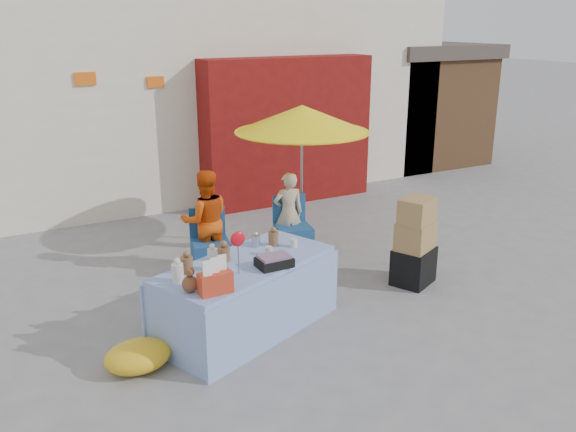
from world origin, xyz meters
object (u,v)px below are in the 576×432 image
chair_right (293,239)px  umbrella (302,119)px  box_stack (415,245)px  vendor_beige (288,213)px  chair_left (211,254)px  market_table (246,295)px  vendor_orange (206,221)px

chair_right → umbrella: umbrella is taller
chair_right → box_stack: box_stack is taller
vendor_beige → chair_left: bearing=18.1°
market_table → chair_right: market_table is taller
chair_left → market_table: bearing=-86.8°
chair_right → vendor_beige: 0.37m
chair_left → chair_right: bearing=11.9°
chair_left → umbrella: size_ratio=0.41×
market_table → umbrella: size_ratio=1.08×
market_table → box_stack: (2.39, 0.09, 0.12)m
vendor_beige → umbrella: bearing=-141.5°
vendor_orange → market_table: bearing=93.9°
vendor_orange → vendor_beige: size_ratio=1.15×
chair_left → vendor_beige: 1.30m
vendor_orange → vendor_beige: 1.25m
chair_right → vendor_beige: (-0.00, 0.13, 0.34)m
chair_left → box_stack: bearing=-24.4°
chair_right → market_table: bearing=-120.3°
chair_right → vendor_orange: 1.33m
chair_right → umbrella: bearing=55.7°
market_table → vendor_orange: (0.25, 1.79, 0.28)m
market_table → umbrella: umbrella is taller
vendor_orange → umbrella: bearing=-162.6°
umbrella → vendor_orange: bearing=-174.5°
chair_left → chair_right: same height
chair_left → box_stack: size_ratio=0.75×
chair_right → box_stack: bearing=-48.7°
chair_left → vendor_orange: bearing=103.3°
vendor_beige → chair_right: bearing=103.3°
market_table → vendor_orange: size_ratio=1.64×
umbrella → box_stack: (0.59, -1.85, -1.37)m
market_table → chair_right: (1.51, 1.66, -0.15)m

